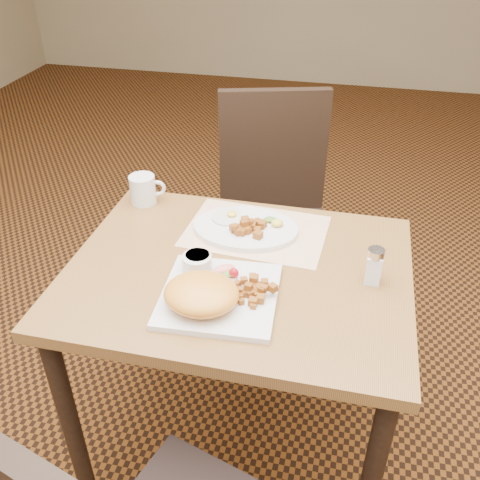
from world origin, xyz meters
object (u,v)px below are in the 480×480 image
object	(u,v)px
chair_far	(274,207)
coffee_mug	(144,189)
table	(238,300)
plate_oval	(246,228)
salt_shaker	(374,265)
plate_square	(220,296)

from	to	relation	value
chair_far	coffee_mug	xyz separation A→B (m)	(-0.35, -0.42, 0.26)
table	coffee_mug	size ratio (longest dim) A/B	8.14
plate_oval	salt_shaker	xyz separation A→B (m)	(0.36, -0.16, 0.04)
table	plate_square	bearing A→B (deg)	-97.38
salt_shaker	coffee_mug	bearing A→B (deg)	160.36
plate_oval	coffee_mug	size ratio (longest dim) A/B	2.76
table	plate_oval	bearing A→B (deg)	95.84
salt_shaker	coffee_mug	xyz separation A→B (m)	(-0.71, 0.25, -0.01)
chair_far	salt_shaker	size ratio (longest dim) A/B	9.70
chair_far	plate_oval	size ratio (longest dim) A/B	3.19
plate_oval	coffee_mug	bearing A→B (deg)	164.59
table	coffee_mug	world-z (taller)	coffee_mug
chair_far	coffee_mug	world-z (taller)	chair_far
table	chair_far	bearing A→B (deg)	91.15
plate_square	coffee_mug	size ratio (longest dim) A/B	2.53
salt_shaker	table	bearing A→B (deg)	-176.65
table	chair_far	distance (m)	0.70
plate_square	plate_oval	bearing A→B (deg)	90.30
chair_far	table	bearing A→B (deg)	75.24
chair_far	coffee_mug	distance (m)	0.60
table	chair_far	world-z (taller)	chair_far
plate_oval	coffee_mug	distance (m)	0.36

